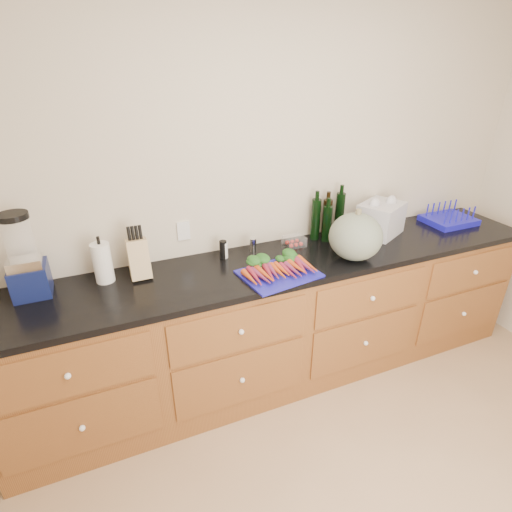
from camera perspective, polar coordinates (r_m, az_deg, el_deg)
name	(u,v)px	position (r m, az deg, el deg)	size (l,w,h in m)	color
wall_back	(268,191)	(2.71, 1.79, 9.27)	(4.10, 0.05, 2.60)	beige
cabinets	(286,322)	(2.82, 4.33, -9.36)	(3.60, 0.64, 0.90)	brown
countertop	(288,262)	(2.58, 4.64, -0.84)	(3.64, 0.62, 0.04)	black
cutting_board	(279,274)	(2.39, 3.29, -2.54)	(0.44, 0.33, 0.01)	#1B199F
carrots	(277,267)	(2.40, 2.97, -1.60)	(0.42, 0.29, 0.06)	#CB4917
squash	(356,237)	(2.59, 14.04, 2.70)	(0.34, 0.34, 0.30)	#5A6756
blender_appliance	(25,261)	(2.42, -30.11, -0.62)	(0.19, 0.19, 0.47)	#0F1749
paper_towel	(103,263)	(2.42, -21.07, -0.91)	(0.10, 0.10, 0.24)	white
knife_block	(139,259)	(2.41, -16.41, -0.36)	(0.12, 0.12, 0.23)	tan
grinder_salt	(224,250)	(2.57, -4.56, 0.84)	(0.05, 0.05, 0.11)	white
grinder_pepper	(223,249)	(2.56, -4.71, 0.94)	(0.05, 0.05, 0.12)	black
canister_chrome	(253,245)	(2.63, -0.45, 1.52)	(0.04, 0.04, 0.10)	white
tomato_box	(294,241)	(2.75, 5.48, 2.12)	(0.14, 0.11, 0.07)	white
bottles	(327,219)	(2.87, 10.17, 5.28)	(0.26, 0.13, 0.31)	black
grocery_bag	(381,219)	(3.04, 17.37, 5.11)	(0.31, 0.25, 0.23)	silver
dish_rack	(449,218)	(3.47, 25.84, 4.86)	(0.36, 0.29, 0.14)	#1815C0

